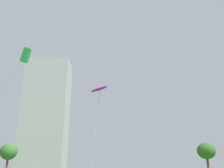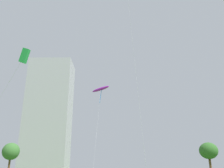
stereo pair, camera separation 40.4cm
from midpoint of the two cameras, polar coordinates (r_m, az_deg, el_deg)
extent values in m
cube|color=green|center=(22.16, -20.40, 6.46)|extent=(0.87, 0.79, 1.44)
cylinder|color=silver|center=(29.91, 5.45, 1.76)|extent=(1.88, 0.93, 25.32)
cylinder|color=silver|center=(48.11, -4.11, -9.97)|extent=(0.94, 11.92, 19.33)
ellipsoid|color=purple|center=(56.17, -3.29, -1.18)|extent=(4.29, 2.46, 1.49)
cylinder|color=blue|center=(55.64, -3.33, -2.97)|extent=(0.45, 0.36, 3.03)
cylinder|color=brown|center=(59.33, 21.81, -17.90)|extent=(0.50, 0.50, 4.00)
ellipsoid|color=#336628|center=(59.43, 21.40, -14.62)|extent=(4.06, 4.06, 3.60)
cylinder|color=brown|center=(56.01, -24.06, -17.70)|extent=(0.39, 0.39, 3.85)
ellipsoid|color=#3D7033|center=(56.09, -23.62, -14.50)|extent=(3.53, 3.53, 3.50)
cube|color=#A8A8AD|center=(129.77, -15.56, -6.73)|extent=(22.77, 16.80, 56.78)
camera|label=1|loc=(0.20, -90.38, 0.13)|focal=38.30mm
camera|label=2|loc=(0.20, 89.62, -0.13)|focal=38.30mm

